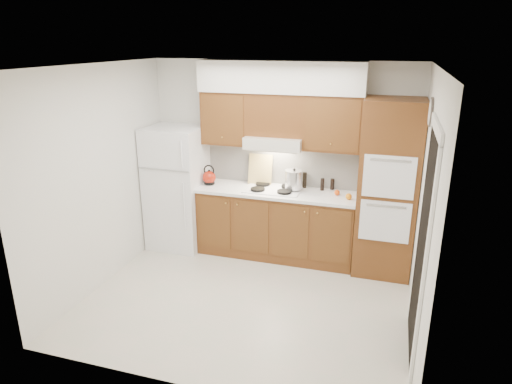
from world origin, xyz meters
TOP-DOWN VIEW (x-y plane):
  - floor at (0.00, 0.00)m, footprint 3.60×3.60m
  - ceiling at (0.00, 0.00)m, footprint 3.60×3.60m
  - wall_back at (0.00, 1.50)m, footprint 3.60×0.02m
  - wall_left at (-1.80, 0.00)m, footprint 0.02×3.00m
  - wall_right at (1.80, 0.00)m, footprint 0.02×3.00m
  - fridge at (-1.41, 1.14)m, footprint 0.75×0.72m
  - base_cabinets at (0.02, 1.20)m, footprint 2.11×0.60m
  - countertop at (0.03, 1.19)m, footprint 2.13×0.62m
  - backsplash at (0.02, 1.49)m, footprint 2.11×0.03m
  - oven_cabinet at (1.44, 1.18)m, footprint 0.70×0.65m
  - upper_cab_left at (-0.71, 1.33)m, footprint 0.63×0.33m
  - upper_cab_right at (0.72, 1.33)m, footprint 0.73×0.33m
  - range_hood at (-0.02, 1.27)m, footprint 0.75×0.45m
  - upper_cab_over_hood at (-0.02, 1.33)m, footprint 0.75×0.33m
  - soffit at (0.03, 1.32)m, footprint 2.13×0.36m
  - cooktop at (-0.02, 1.21)m, footprint 0.74×0.50m
  - doorway at (1.79, -0.35)m, footprint 0.02×0.90m
  - wall_clock at (1.79, 0.55)m, footprint 0.02×0.30m
  - kettle at (-0.93, 1.18)m, footprint 0.19×0.19m
  - cutting_board at (-0.26, 1.40)m, footprint 0.33×0.12m
  - stock_pot at (0.24, 1.25)m, footprint 0.27×0.27m
  - condiment_a at (0.35, 1.42)m, footprint 0.08×0.08m
  - condiment_b at (0.60, 1.38)m, footprint 0.06×0.06m
  - condiment_c at (0.72, 1.45)m, footprint 0.05×0.05m
  - orange_near at (0.98, 1.10)m, footprint 0.09×0.09m
  - orange_far at (0.82, 1.23)m, footprint 0.09×0.09m

SIDE VIEW (x-z plane):
  - floor at x=0.00m, z-range 0.00..0.00m
  - base_cabinets at x=0.02m, z-range 0.00..0.90m
  - fridge at x=-1.41m, z-range 0.00..1.72m
  - countertop at x=0.03m, z-range 0.90..0.94m
  - cooktop at x=-0.02m, z-range 0.94..0.95m
  - orange_far at x=0.82m, z-range 0.94..1.01m
  - orange_near at x=0.98m, z-range 0.94..1.02m
  - condiment_c at x=0.72m, z-range 0.94..1.09m
  - condiment_b at x=0.60m, z-range 0.94..1.10m
  - kettle at x=-0.93m, z-range 0.95..1.13m
  - condiment_a at x=0.35m, z-range 0.94..1.15m
  - doorway at x=1.79m, z-range 0.00..2.10m
  - stock_pot at x=0.24m, z-range 0.97..1.21m
  - oven_cabinet at x=1.44m, z-range 0.00..2.20m
  - cutting_board at x=-0.26m, z-range 0.92..1.36m
  - backsplash at x=0.02m, z-range 0.94..1.50m
  - wall_back at x=0.00m, z-range 0.00..2.60m
  - wall_left at x=-1.80m, z-range 0.00..2.60m
  - wall_right at x=1.80m, z-range 0.00..2.60m
  - range_hood at x=-0.02m, z-range 1.50..1.65m
  - upper_cab_left at x=-0.71m, z-range 1.50..2.20m
  - upper_cab_right at x=0.72m, z-range 1.50..2.20m
  - upper_cab_over_hood at x=-0.02m, z-range 1.65..2.20m
  - wall_clock at x=1.79m, z-range 2.00..2.30m
  - soffit at x=0.03m, z-range 2.20..2.60m
  - ceiling at x=0.00m, z-range 2.60..2.60m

